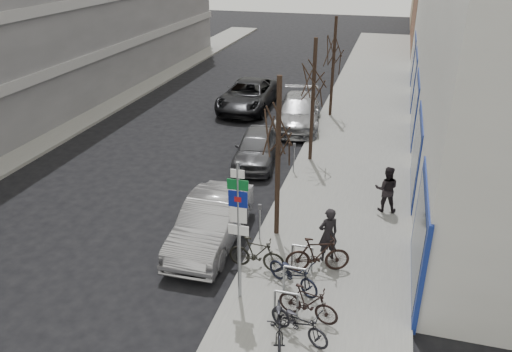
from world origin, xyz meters
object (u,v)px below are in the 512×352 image
Objects in this scene: meter_mid at (294,155)px; parked_car_back at (298,112)px; bike_rack at (295,277)px; bike_far_inner at (318,254)px; parked_car_mid at (257,147)px; tree_near at (279,121)px; meter_back at (315,115)px; pedestrian_near at (328,234)px; bike_near_right at (308,303)px; pedestrian_far at (386,189)px; tree_far at (335,44)px; meter_front at (260,218)px; bike_far_curb at (299,320)px; tree_mid at (314,72)px; parked_car_front at (211,222)px; bike_mid_inner at (256,253)px; bike_mid_curb at (293,271)px; highway_sign_pole at (239,224)px; lane_car at (248,95)px; bike_near_left at (280,320)px.

parked_car_back is at bearing 99.35° from meter_mid.
bike_far_inner is (0.46, 1.13, 0.08)m from bike_rack.
parked_car_mid is at bearing 156.73° from meter_mid.
meter_back is (-0.45, 10.50, -3.19)m from tree_near.
parked_car_back is at bearing -109.06° from pedestrian_near.
pedestrian_far reaches higher than bike_near_right.
tree_far is 8.28m from parked_car_mid.
meter_back is (0.00, 11.00, 0.00)m from meter_front.
tree_far is 4.07m from parked_car_back.
bike_far_curb is at bearing -86.20° from parked_car_back.
tree_mid is 4.33× the size of meter_back.
meter_back reaches higher than bike_rack.
meter_front is 0.29× the size of parked_car_mid.
bike_far_curb is 5.13m from parked_car_front.
bike_far_inner is at bearing 64.56° from pedestrian_far.
bike_near_right is at bearing -129.66° from bike_mid_inner.
parked_car_front is at bearing -98.01° from tree_far.
meter_front is 5.50m from meter_mid.
tree_far is 3.19× the size of bike_far_curb.
bike_far_inner is 0.40× the size of parked_car_front.
tree_near is 1.27× the size of parked_car_mid.
parked_car_front is 0.86× the size of parked_car_back.
bike_far_inner is (1.77, 0.37, 0.05)m from bike_mid_inner.
parked_car_back is at bearing -5.58° from bike_far_inner.
bike_mid_curb is at bearing -74.61° from parked_car_mid.
tree_far is (0.00, 6.50, 0.00)m from tree_mid.
tree_far is 17.32m from bike_near_right.
highway_sign_pole is at bearing -88.32° from meter_mid.
pedestrian_near is at bearing -30.22° from tree_near.
lane_car reaches higher than meter_back.
tree_near is at bearing -87.55° from meter_back.
meter_front is at bearing 15.54° from parked_car_front.
meter_mid is 4.58m from pedestrian_far.
tree_near reaches higher than bike_far_inner.
bike_mid_inner is 8.23m from parked_car_mid.
highway_sign_pole is 2.79m from bike_far_curb.
tree_far is 5.89m from lane_car.
bike_far_curb is at bearing -81.47° from tree_mid.
bike_mid_curb is (1.58, -7.73, -0.22)m from meter_mid.
meter_back reaches higher than bike_near_right.
meter_mid is at bearing -106.70° from tree_mid.
pedestrian_far is at bearing -52.83° from lane_car.
meter_front is 0.73× the size of pedestrian_far.
meter_back reaches higher than bike_far_inner.
meter_back is 0.71× the size of bike_near_left.
parked_car_front is at bearing 115.91° from bike_near_left.
pedestrian_far is (3.42, -3.95, -3.08)m from tree_mid.
pedestrian_near is (1.84, -14.07, -3.07)m from tree_far.
highway_sign_pole is 3.52m from parked_car_front.
tree_mid reaches higher than meter_back.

